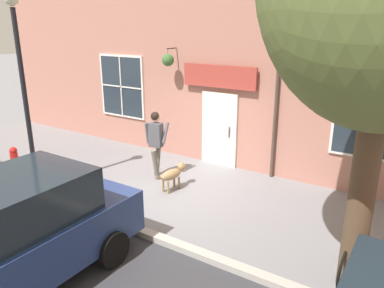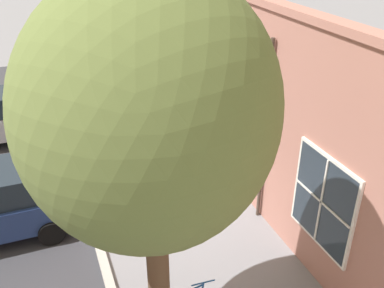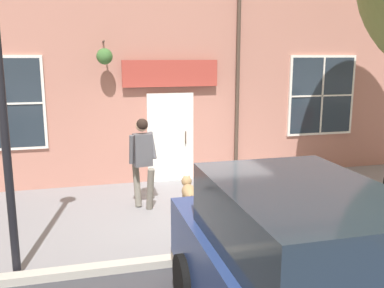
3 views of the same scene
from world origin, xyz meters
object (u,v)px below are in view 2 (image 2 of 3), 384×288
at_px(fire_hydrant, 83,130).
at_px(street_lamp, 70,69).
at_px(parked_car_nearest_curb, 3,117).
at_px(street_tree_by_curb, 147,121).
at_px(pedestrian_walking, 166,146).
at_px(dog_on_leash, 162,183).

bearing_deg(fire_hydrant, street_lamp, 78.32).
bearing_deg(parked_car_nearest_curb, street_tree_by_curb, 105.23).
bearing_deg(street_lamp, parked_car_nearest_curb, -46.25).
height_order(street_lamp, fire_hydrant, street_lamp).
xyz_separation_m(pedestrian_walking, fire_hydrant, (1.93, -3.34, -0.69)).
distance_m(dog_on_leash, fire_hydrant, 4.43).
bearing_deg(fire_hydrant, parked_car_nearest_curb, -22.67).
bearing_deg(dog_on_leash, street_tree_by_curb, 71.76).
relative_size(street_lamp, fire_hydrant, 5.95).
xyz_separation_m(dog_on_leash, parked_car_nearest_curb, (4.02, -5.20, 0.47)).
xyz_separation_m(dog_on_leash, street_tree_by_curb, (1.43, 4.34, 4.03)).
bearing_deg(street_tree_by_curb, fire_hydrant, -89.32).
bearing_deg(dog_on_leash, street_lamp, -57.97).
bearing_deg(fire_hydrant, dog_on_leash, 110.20).
height_order(street_tree_by_curb, fire_hydrant, street_tree_by_curb).
bearing_deg(street_lamp, fire_hydrant, -101.68).
relative_size(dog_on_leash, parked_car_nearest_curb, 0.24).
xyz_separation_m(street_lamp, fire_hydrant, (-0.27, -1.29, -2.62)).
bearing_deg(pedestrian_walking, street_tree_by_curb, 70.46).
bearing_deg(pedestrian_walking, street_lamp, -43.14).
relative_size(parked_car_nearest_curb, fire_hydrant, 5.59).
height_order(parked_car_nearest_curb, fire_hydrant, parked_car_nearest_curb).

